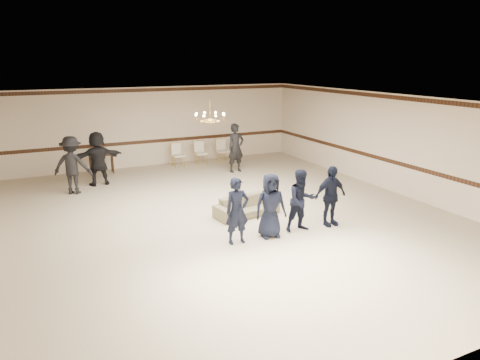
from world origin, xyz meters
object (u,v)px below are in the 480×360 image
at_px(settee, 247,206).
at_px(adult_mid, 98,158).
at_px(chandelier, 210,110).
at_px(boy_b, 270,206).
at_px(boy_a, 237,211).
at_px(banquet_chair_left, 178,155).
at_px(banquet_chair_mid, 201,153).
at_px(adult_left, 72,165).
at_px(banquet_chair_right, 223,151).
at_px(boy_d, 330,196).
at_px(adult_right, 236,148).
at_px(boy_c, 301,201).
at_px(console_table, 102,164).

distance_m(settee, adult_mid, 6.04).
relative_size(chandelier, boy_b, 0.58).
height_order(boy_a, banquet_chair_left, boy_a).
xyz_separation_m(boy_a, banquet_chair_mid, (2.12, 8.03, -0.33)).
bearing_deg(boy_b, boy_a, -172.28).
xyz_separation_m(settee, banquet_chair_mid, (1.07, 6.42, 0.21)).
relative_size(adult_mid, banquet_chair_left, 1.98).
distance_m(adult_left, banquet_chair_right, 6.57).
distance_m(adult_mid, banquet_chair_right, 5.51).
xyz_separation_m(boy_d, adult_right, (0.20, 6.25, 0.14)).
distance_m(boy_a, settee, 2.00).
height_order(chandelier, boy_a, chandelier).
bearing_deg(banquet_chair_left, adult_right, -50.29).
bearing_deg(boy_b, adult_mid, 122.68).
relative_size(settee, banquet_chair_right, 1.92).
height_order(settee, banquet_chair_left, banquet_chair_left).
relative_size(settee, banquet_chair_left, 1.92).
xyz_separation_m(boy_d, settee, (-1.65, 1.61, -0.54)).
height_order(boy_c, adult_left, adult_left).
bearing_deg(boy_c, adult_left, 133.42).
bearing_deg(banquet_chair_mid, console_table, 179.68).
bearing_deg(adult_mid, chandelier, 120.63).
height_order(adult_right, banquet_chair_mid, adult_right).
height_order(boy_b, boy_d, same).
relative_size(boy_c, banquet_chair_left, 1.68).
bearing_deg(settee, banquet_chair_mid, 72.64).
bearing_deg(boy_b, adult_left, 131.60).
relative_size(boy_c, adult_right, 0.85).
distance_m(chandelier, adult_left, 5.14).
height_order(chandelier, boy_d, chandelier).
height_order(chandelier, adult_mid, chandelier).
height_order(banquet_chair_left, banquet_chair_mid, same).
bearing_deg(boy_d, banquet_chair_right, 86.41).
bearing_deg(adult_mid, banquet_chair_mid, -166.31).
height_order(banquet_chair_right, console_table, banquet_chair_right).
bearing_deg(chandelier, adult_mid, 124.69).
relative_size(banquet_chair_left, console_table, 1.06).
height_order(chandelier, adult_right, chandelier).
height_order(banquet_chair_mid, console_table, banquet_chair_mid).
bearing_deg(boy_b, banquet_chair_left, 96.13).
height_order(adult_left, adult_mid, same).
xyz_separation_m(banquet_chair_left, banquet_chair_right, (2.00, 0.00, 0.00)).
bearing_deg(banquet_chair_left, boy_b, -96.88).
bearing_deg(console_table, banquet_chair_left, -4.74).
distance_m(banquet_chair_left, banquet_chair_mid, 1.00).
bearing_deg(boy_c, console_table, 118.05).
bearing_deg(banquet_chair_right, banquet_chair_mid, -175.77).
distance_m(boy_c, adult_right, 6.35).
distance_m(chandelier, banquet_chair_left, 5.80).
xyz_separation_m(boy_d, banquet_chair_left, (-1.58, 8.03, -0.33)).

